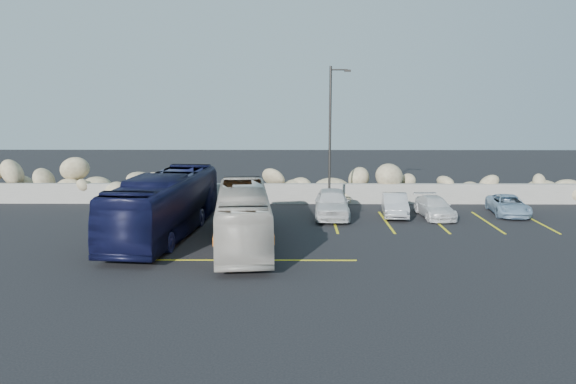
{
  "coord_description": "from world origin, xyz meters",
  "views": [
    {
      "loc": [
        0.43,
        -21.27,
        6.51
      ],
      "look_at": [
        0.24,
        4.0,
        2.09
      ],
      "focal_mm": 35.0,
      "sensor_mm": 36.0,
      "label": 1
    }
  ],
  "objects_px": {
    "lamppost": "(331,135)",
    "vintage_bus": "(243,217)",
    "car_b": "(395,205)",
    "car_a": "(332,203)",
    "tour_coach": "(165,205)",
    "car_c": "(434,207)",
    "car_d": "(508,205)"
  },
  "relations": [
    {
      "from": "tour_coach",
      "to": "car_b",
      "type": "xyz_separation_m",
      "value": [
        11.47,
        4.43,
        -0.86
      ]
    },
    {
      "from": "lamppost",
      "to": "tour_coach",
      "type": "distance_m",
      "value": 10.07
    },
    {
      "from": "lamppost",
      "to": "car_a",
      "type": "relative_size",
      "value": 1.77
    },
    {
      "from": "tour_coach",
      "to": "car_a",
      "type": "relative_size",
      "value": 2.31
    },
    {
      "from": "car_a",
      "to": "car_d",
      "type": "xyz_separation_m",
      "value": [
        9.7,
        0.74,
        -0.24
      ]
    },
    {
      "from": "vintage_bus",
      "to": "car_a",
      "type": "xyz_separation_m",
      "value": [
        4.26,
        5.71,
        -0.51
      ]
    },
    {
      "from": "lamppost",
      "to": "tour_coach",
      "type": "height_order",
      "value": "lamppost"
    },
    {
      "from": "car_d",
      "to": "tour_coach",
      "type": "bearing_deg",
      "value": -158.91
    },
    {
      "from": "tour_coach",
      "to": "car_c",
      "type": "distance_m",
      "value": 14.16
    },
    {
      "from": "vintage_bus",
      "to": "tour_coach",
      "type": "height_order",
      "value": "tour_coach"
    },
    {
      "from": "lamppost",
      "to": "car_a",
      "type": "height_order",
      "value": "lamppost"
    },
    {
      "from": "vintage_bus",
      "to": "car_d",
      "type": "bearing_deg",
      "value": 19.46
    },
    {
      "from": "car_a",
      "to": "tour_coach",
      "type": "bearing_deg",
      "value": -150.62
    },
    {
      "from": "lamppost",
      "to": "vintage_bus",
      "type": "relative_size",
      "value": 0.87
    },
    {
      "from": "tour_coach",
      "to": "car_b",
      "type": "bearing_deg",
      "value": 27.25
    },
    {
      "from": "car_d",
      "to": "lamppost",
      "type": "bearing_deg",
      "value": -177.62
    },
    {
      "from": "car_a",
      "to": "car_c",
      "type": "xyz_separation_m",
      "value": [
        5.5,
        0.07,
        -0.23
      ]
    },
    {
      "from": "car_a",
      "to": "lamppost",
      "type": "bearing_deg",
      "value": 93.13
    },
    {
      "from": "vintage_bus",
      "to": "car_b",
      "type": "xyz_separation_m",
      "value": [
        7.7,
        6.11,
        -0.68
      ]
    },
    {
      "from": "vintage_bus",
      "to": "car_d",
      "type": "distance_m",
      "value": 15.4
    },
    {
      "from": "lamppost",
      "to": "car_c",
      "type": "xyz_separation_m",
      "value": [
        5.51,
        -1.29,
        -3.76
      ]
    },
    {
      "from": "lamppost",
      "to": "vintage_bus",
      "type": "xyz_separation_m",
      "value": [
        -4.25,
        -7.07,
        -3.02
      ]
    },
    {
      "from": "lamppost",
      "to": "car_a",
      "type": "bearing_deg",
      "value": -89.54
    },
    {
      "from": "lamppost",
      "to": "car_d",
      "type": "xyz_separation_m",
      "value": [
        9.71,
        -0.61,
        -3.77
      ]
    },
    {
      "from": "car_a",
      "to": "car_c",
      "type": "height_order",
      "value": "car_a"
    },
    {
      "from": "lamppost",
      "to": "vintage_bus",
      "type": "bearing_deg",
      "value": -121.01
    },
    {
      "from": "lamppost",
      "to": "car_b",
      "type": "relative_size",
      "value": 2.2
    },
    {
      "from": "lamppost",
      "to": "car_c",
      "type": "distance_m",
      "value": 6.79
    },
    {
      "from": "lamppost",
      "to": "car_d",
      "type": "bearing_deg",
      "value": -3.62
    },
    {
      "from": "car_b",
      "to": "car_a",
      "type": "bearing_deg",
      "value": -167.64
    },
    {
      "from": "car_c",
      "to": "car_d",
      "type": "bearing_deg",
      "value": 5.25
    },
    {
      "from": "car_a",
      "to": "car_d",
      "type": "relative_size",
      "value": 1.19
    }
  ]
}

